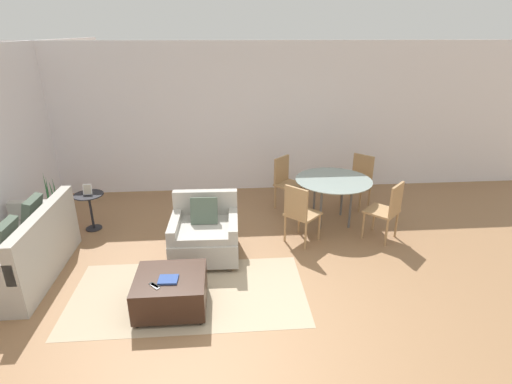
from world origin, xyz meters
The scene contains 17 objects.
ground_plane centered at (0.00, 0.00, 0.00)m, with size 20.00×20.00×0.00m, color #936B47.
wall_back centered at (0.00, 3.99, 1.38)m, with size 12.00×0.06×2.75m.
area_rug centered at (-0.53, 0.61, 0.00)m, with size 2.75×1.42×0.01m.
couch centered at (-2.63, 1.16, 0.31)m, with size 0.91×1.75×0.91m.
armchair centered at (-0.36, 1.48, 0.33)m, with size 0.92×0.90×0.83m.
ottoman centered at (-0.70, 0.37, 0.22)m, with size 0.77×0.71×0.40m.
book_stack centered at (-0.70, 0.30, 0.41)m, with size 0.21×0.18×0.02m.
tv_remote_primary centered at (-0.83, 0.20, 0.41)m, with size 0.12×0.12×0.01m.
tv_remote_secondary centered at (-0.84, 0.22, 0.41)m, with size 0.13×0.12×0.01m.
potted_plant centered at (-2.68, 2.42, 0.19)m, with size 0.39×0.39×0.98m.
side_table centered at (-2.15, 2.41, 0.41)m, with size 0.44×0.44×0.59m.
picture_frame centered at (-2.15, 2.41, 0.67)m, with size 0.13×0.06×0.16m.
dining_table centered at (1.63, 2.37, 0.66)m, with size 1.20×1.20×0.73m.
dining_chair_near_left centered at (0.98, 1.72, 0.52)m, with size 0.59×0.59×0.90m.
dining_chair_near_right centered at (2.28, 1.72, 0.52)m, with size 0.59×0.59×0.90m.
dining_chair_far_left centered at (0.98, 3.02, 0.52)m, with size 0.59×0.59×0.90m.
dining_chair_far_right centered at (2.28, 3.02, 0.52)m, with size 0.59×0.59×0.90m.
Camera 1 is at (-0.05, -3.39, 2.91)m, focal length 28.00 mm.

